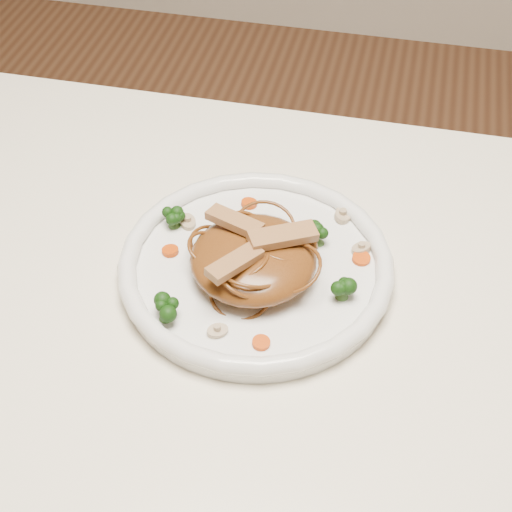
# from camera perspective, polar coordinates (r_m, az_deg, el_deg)

# --- Properties ---
(table) EXTENTS (1.20, 0.80, 0.75)m
(table) POSITION_cam_1_polar(r_m,az_deg,el_deg) (0.84, 1.24, -10.64)
(table) COLOR beige
(table) RESTS_ON ground
(plate) EXTENTS (0.36, 0.36, 0.02)m
(plate) POSITION_cam_1_polar(r_m,az_deg,el_deg) (0.82, 0.00, -1.09)
(plate) COLOR white
(plate) RESTS_ON table
(noodle_mound) EXTENTS (0.18, 0.18, 0.04)m
(noodle_mound) POSITION_cam_1_polar(r_m,az_deg,el_deg) (0.79, -0.20, -0.20)
(noodle_mound) COLOR brown
(noodle_mound) RESTS_ON plate
(chicken_a) EXTENTS (0.07, 0.06, 0.01)m
(chicken_a) POSITION_cam_1_polar(r_m,az_deg,el_deg) (0.77, 2.02, 1.51)
(chicken_a) COLOR #AC8151
(chicken_a) RESTS_ON noodle_mound
(chicken_b) EXTENTS (0.07, 0.04, 0.01)m
(chicken_b) POSITION_cam_1_polar(r_m,az_deg,el_deg) (0.79, -1.60, 2.61)
(chicken_b) COLOR #AC8151
(chicken_b) RESTS_ON noodle_mound
(chicken_c) EXTENTS (0.05, 0.06, 0.01)m
(chicken_c) POSITION_cam_1_polar(r_m,az_deg,el_deg) (0.75, -1.60, -0.51)
(chicken_c) COLOR #AC8151
(chicken_c) RESTS_ON noodle_mound
(broccoli_0) EXTENTS (0.02, 0.02, 0.03)m
(broccoli_0) POSITION_cam_1_polar(r_m,az_deg,el_deg) (0.83, 4.72, 1.68)
(broccoli_0) COLOR #12340B
(broccoli_0) RESTS_ON plate
(broccoli_1) EXTENTS (0.03, 0.03, 0.03)m
(broccoli_1) POSITION_cam_1_polar(r_m,az_deg,el_deg) (0.85, -6.20, 2.98)
(broccoli_1) COLOR #12340B
(broccoli_1) RESTS_ON plate
(broccoli_2) EXTENTS (0.03, 0.03, 0.03)m
(broccoli_2) POSITION_cam_1_polar(r_m,az_deg,el_deg) (0.75, -6.84, -3.96)
(broccoli_2) COLOR #12340B
(broccoli_2) RESTS_ON plate
(broccoli_3) EXTENTS (0.03, 0.03, 0.03)m
(broccoli_3) POSITION_cam_1_polar(r_m,az_deg,el_deg) (0.77, 6.50, -2.35)
(broccoli_3) COLOR #12340B
(broccoli_3) RESTS_ON plate
(carrot_0) EXTENTS (0.03, 0.03, 0.00)m
(carrot_0) POSITION_cam_1_polar(r_m,az_deg,el_deg) (0.85, 3.72, 2.00)
(carrot_0) COLOR #B83D06
(carrot_0) RESTS_ON plate
(carrot_1) EXTENTS (0.02, 0.02, 0.00)m
(carrot_1) POSITION_cam_1_polar(r_m,az_deg,el_deg) (0.83, -6.44, 0.40)
(carrot_1) COLOR #B83D06
(carrot_1) RESTS_ON plate
(carrot_2) EXTENTS (0.02, 0.02, 0.00)m
(carrot_2) POSITION_cam_1_polar(r_m,az_deg,el_deg) (0.82, 7.88, -0.19)
(carrot_2) COLOR #B83D06
(carrot_2) RESTS_ON plate
(carrot_3) EXTENTS (0.02, 0.02, 0.00)m
(carrot_3) POSITION_cam_1_polar(r_m,az_deg,el_deg) (0.88, -0.52, 3.97)
(carrot_3) COLOR #B83D06
(carrot_3) RESTS_ON plate
(carrot_4) EXTENTS (0.02, 0.02, 0.00)m
(carrot_4) POSITION_cam_1_polar(r_m,az_deg,el_deg) (0.74, 0.39, -6.51)
(carrot_4) COLOR #B83D06
(carrot_4) RESTS_ON plate
(mushroom_0) EXTENTS (0.03, 0.03, 0.01)m
(mushroom_0) POSITION_cam_1_polar(r_m,az_deg,el_deg) (0.75, -2.90, -5.63)
(mushroom_0) COLOR beige
(mushroom_0) RESTS_ON plate
(mushroom_1) EXTENTS (0.03, 0.03, 0.01)m
(mushroom_1) POSITION_cam_1_polar(r_m,az_deg,el_deg) (0.83, 7.87, 0.54)
(mushroom_1) COLOR beige
(mushroom_1) RESTS_ON plate
(mushroom_2) EXTENTS (0.03, 0.03, 0.01)m
(mushroom_2) POSITION_cam_1_polar(r_m,az_deg,el_deg) (0.86, -5.11, 2.54)
(mushroom_2) COLOR beige
(mushroom_2) RESTS_ON plate
(mushroom_3) EXTENTS (0.03, 0.03, 0.01)m
(mushroom_3) POSITION_cam_1_polar(r_m,az_deg,el_deg) (0.87, 6.50, 3.04)
(mushroom_3) COLOR beige
(mushroom_3) RESTS_ON plate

